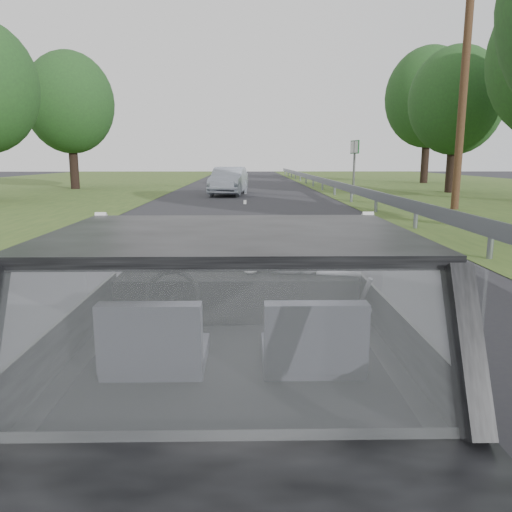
{
  "coord_description": "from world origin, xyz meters",
  "views": [
    {
      "loc": [
        0.07,
        -2.68,
        1.77
      ],
      "look_at": [
        0.13,
        0.55,
        1.13
      ],
      "focal_mm": 35.0,
      "sensor_mm": 36.0,
      "label": 1
    }
  ],
  "objects_px": {
    "cat": "(286,261)",
    "other_car": "(229,181)",
    "highway_sign": "(354,168)",
    "subject_car": "(235,345)",
    "utility_pole": "(464,88)"
  },
  "relations": [
    {
      "from": "subject_car",
      "to": "highway_sign",
      "type": "height_order",
      "value": "highway_sign"
    },
    {
      "from": "cat",
      "to": "other_car",
      "type": "height_order",
      "value": "other_car"
    },
    {
      "from": "highway_sign",
      "to": "subject_car",
      "type": "bearing_deg",
      "value": -113.17
    },
    {
      "from": "highway_sign",
      "to": "utility_pole",
      "type": "xyz_separation_m",
      "value": [
        2.12,
        -7.13,
        2.81
      ]
    },
    {
      "from": "highway_sign",
      "to": "utility_pole",
      "type": "bearing_deg",
      "value": -82.93
    },
    {
      "from": "other_car",
      "to": "highway_sign",
      "type": "height_order",
      "value": "highway_sign"
    },
    {
      "from": "cat",
      "to": "other_car",
      "type": "xyz_separation_m",
      "value": [
        -1.15,
        21.79,
        -0.4
      ]
    },
    {
      "from": "other_car",
      "to": "utility_pole",
      "type": "distance_m",
      "value": 11.69
    },
    {
      "from": "highway_sign",
      "to": "cat",
      "type": "bearing_deg",
      "value": -112.71
    },
    {
      "from": "other_car",
      "to": "highway_sign",
      "type": "relative_size",
      "value": 1.58
    },
    {
      "from": "other_car",
      "to": "highway_sign",
      "type": "bearing_deg",
      "value": 3.35
    },
    {
      "from": "cat",
      "to": "highway_sign",
      "type": "xyz_separation_m",
      "value": [
        5.02,
        21.44,
        0.24
      ]
    },
    {
      "from": "cat",
      "to": "utility_pole",
      "type": "height_order",
      "value": "utility_pole"
    },
    {
      "from": "cat",
      "to": "highway_sign",
      "type": "distance_m",
      "value": 22.02
    },
    {
      "from": "cat",
      "to": "utility_pole",
      "type": "distance_m",
      "value": 16.29
    }
  ]
}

